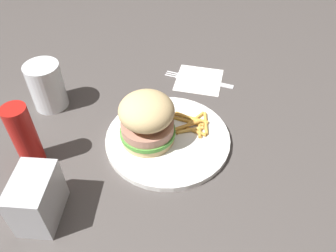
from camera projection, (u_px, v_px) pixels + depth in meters
ground_plane at (172, 131)px, 0.69m from camera, size 1.60×1.60×0.00m
plate at (168, 139)px, 0.67m from camera, size 0.25×0.25×0.01m
sandwich at (147, 119)px, 0.63m from camera, size 0.11×0.11×0.10m
fries_pile at (191, 124)px, 0.69m from camera, size 0.09×0.10×0.01m
napkin at (199, 80)px, 0.82m from camera, size 0.12×0.12×0.00m
fork at (198, 79)px, 0.82m from camera, size 0.03×0.17×0.00m
drink_glass at (47, 89)px, 0.72m from camera, size 0.07×0.07×0.10m
napkin_dispenser at (37, 199)px, 0.52m from camera, size 0.10×0.08×0.09m
ketchup_bottle at (24, 136)px, 0.59m from camera, size 0.04×0.04×0.13m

